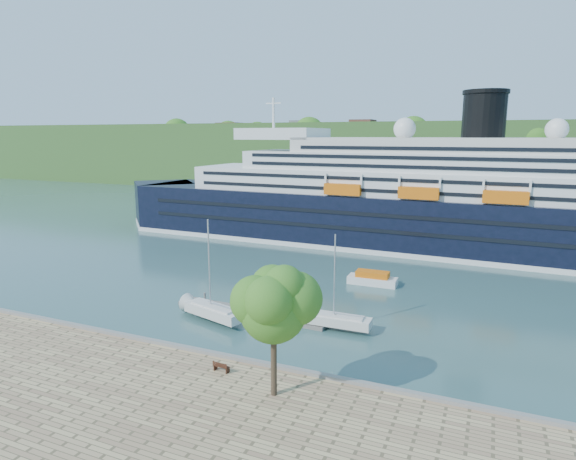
% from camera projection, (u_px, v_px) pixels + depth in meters
% --- Properties ---
extents(ground, '(400.00, 400.00, 0.00)m').
position_uv_depth(ground, '(196.00, 361.00, 42.91)').
color(ground, '#2B4D4C').
rests_on(ground, ground).
extents(far_hillside, '(400.00, 50.00, 24.00)m').
position_uv_depth(far_hillside, '(424.00, 157.00, 171.50)').
color(far_hillside, '#385A24').
rests_on(far_hillside, ground).
extents(quay_coping, '(220.00, 0.50, 0.30)m').
position_uv_depth(quay_coping, '(194.00, 349.00, 42.50)').
color(quay_coping, slate).
rests_on(quay_coping, promenade).
extents(cruise_ship, '(120.40, 20.70, 26.94)m').
position_uv_depth(cruise_ship, '(403.00, 172.00, 84.49)').
color(cruise_ship, black).
rests_on(cruise_ship, ground).
extents(park_bench, '(1.50, 0.73, 0.93)m').
position_uv_depth(park_bench, '(222.00, 366.00, 38.79)').
color(park_bench, '#452113').
rests_on(park_bench, promenade).
extents(promenade_tree, '(6.51, 6.51, 10.78)m').
position_uv_depth(promenade_tree, '(274.00, 326.00, 34.38)').
color(promenade_tree, '#356A1C').
rests_on(promenade_tree, promenade).
extents(floating_pontoon, '(18.40, 3.09, 0.41)m').
position_uv_depth(floating_pontoon, '(250.00, 312.00, 54.02)').
color(floating_pontoon, gray).
rests_on(floating_pontoon, ground).
extents(sailboat_white_near, '(8.53, 4.44, 10.61)m').
position_uv_depth(sailboat_white_near, '(213.00, 274.00, 51.00)').
color(sailboat_white_near, silver).
rests_on(sailboat_white_near, ground).
extents(sailboat_white_far, '(7.45, 2.21, 9.57)m').
position_uv_depth(sailboat_white_far, '(339.00, 285.00, 48.81)').
color(sailboat_white_far, silver).
rests_on(sailboat_white_far, ground).
extents(tender_launch, '(6.62, 2.31, 1.82)m').
position_uv_depth(tender_launch, '(372.00, 278.00, 64.63)').
color(tender_launch, orange).
rests_on(tender_launch, ground).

